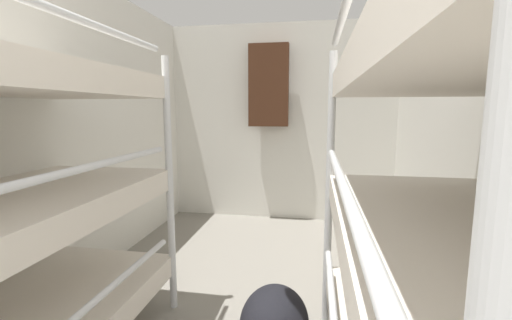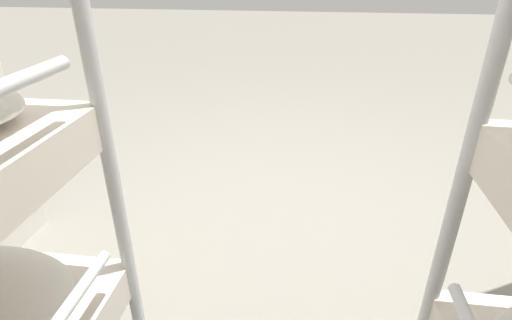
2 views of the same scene
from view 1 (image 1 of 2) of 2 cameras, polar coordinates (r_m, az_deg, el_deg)
wall_left at (r=2.46m, az=-34.21°, el=3.29°), size 0.06×4.51×2.25m
wall_back at (r=4.01m, az=4.16°, el=6.09°), size 2.68×0.06×2.25m
bunk_stack_right_near at (r=1.17m, az=34.33°, el=-14.11°), size 0.82×1.86×1.63m
hanging_coat at (r=3.89m, az=2.12°, el=12.28°), size 0.44×0.12×0.90m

